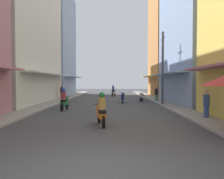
{
  "coord_description": "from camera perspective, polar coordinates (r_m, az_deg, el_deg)",
  "views": [
    {
      "loc": [
        0.49,
        -5.06,
        2.04
      ],
      "look_at": [
        0.34,
        21.42,
        1.16
      ],
      "focal_mm": 36.73,
      "sensor_mm": 36.0,
      "label": 1
    }
  ],
  "objects": [
    {
      "name": "pedestrian_crossing",
      "position": [
        27.29,
        -12.46,
        -0.68
      ],
      "size": [
        0.34,
        0.34,
        1.65
      ],
      "color": "#99333F",
      "rests_on": "ground"
    },
    {
      "name": "motorbike_silver",
      "position": [
        32.76,
        0.36,
        -0.43
      ],
      "size": [
        0.68,
        1.77,
        1.58
      ],
      "color": "black",
      "rests_on": "ground"
    },
    {
      "name": "sidewalk_right",
      "position": [
        22.21,
        12.78,
        -3.25
      ],
      "size": [
        1.56,
        49.07,
        0.12
      ],
      "primitive_type": "cube",
      "color": "#9E9991",
      "rests_on": "ground"
    },
    {
      "name": "utility_pole",
      "position": [
        20.26,
        12.5,
        5.26
      ],
      "size": [
        0.2,
        1.2,
        6.33
      ],
      "color": "#4C4C4F",
      "rests_on": "ground"
    },
    {
      "name": "motorbike_orange",
      "position": [
        10.65,
        -2.7,
        -5.3
      ],
      "size": [
        0.64,
        1.78,
        1.58
      ],
      "color": "black",
      "rests_on": "ground"
    },
    {
      "name": "building_left_mid",
      "position": [
        24.66,
        -23.25,
        14.68
      ],
      "size": [
        7.05,
        13.45,
        15.13
      ],
      "color": "silver",
      "rests_on": "ground"
    },
    {
      "name": "pedestrian_midway",
      "position": [
        23.97,
        10.96,
        -1.13
      ],
      "size": [
        0.34,
        0.34,
        1.57
      ],
      "color": "#598C59",
      "rests_on": "ground"
    },
    {
      "name": "motorbike_green",
      "position": [
        16.7,
        -11.77,
        -2.72
      ],
      "size": [
        0.55,
        1.81,
        1.58
      ],
      "color": "black",
      "rests_on": "ground"
    },
    {
      "name": "building_left_far",
      "position": [
        36.71,
        -15.03,
        10.95
      ],
      "size": [
        7.05,
        10.53,
        15.72
      ],
      "color": "#8CA5CC",
      "rests_on": "ground"
    },
    {
      "name": "motorbike_white",
      "position": [
        23.74,
        7.36,
        -1.82
      ],
      "size": [
        0.68,
        1.77,
        0.96
      ],
      "color": "black",
      "rests_on": "ground"
    },
    {
      "name": "building_right_far",
      "position": [
        34.54,
        15.04,
        12.83
      ],
      "size": [
        7.05,
        8.3,
        17.26
      ],
      "color": "#D88C4C",
      "rests_on": "ground"
    },
    {
      "name": "building_right_mid",
      "position": [
        23.98,
        21.66,
        11.29
      ],
      "size": [
        7.05,
        11.74,
        12.02
      ],
      "color": "#8CA5CC",
      "rests_on": "ground"
    },
    {
      "name": "ground_plane",
      "position": [
        21.7,
        -0.98,
        -3.49
      ],
      "size": [
        90.35,
        90.35,
        0.0
      ],
      "primitive_type": "plane",
      "color": "#424244"
    },
    {
      "name": "motorbike_blue",
      "position": [
        22.3,
        2.69,
        -2.04
      ],
      "size": [
        0.55,
        1.81,
        0.96
      ],
      "color": "black",
      "rests_on": "ground"
    },
    {
      "name": "pedestrian_foreground",
      "position": [
        13.44,
        22.46,
        -3.52
      ],
      "size": [
        0.34,
        0.34,
        1.61
      ],
      "color": "#334C8C",
      "rests_on": "ground"
    },
    {
      "name": "sidewalk_left",
      "position": [
        22.44,
        -14.6,
        -3.22
      ],
      "size": [
        1.56,
        49.07,
        0.12
      ],
      "primitive_type": "cube",
      "color": "#9E9991",
      "rests_on": "ground"
    }
  ]
}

